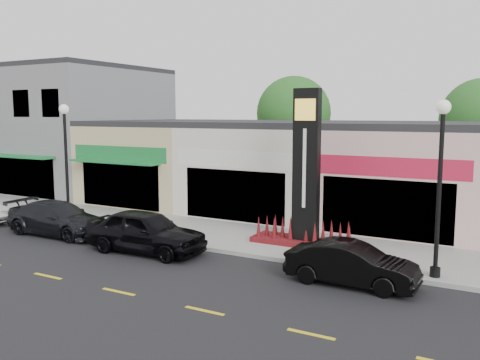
{
  "coord_description": "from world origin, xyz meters",
  "views": [
    {
      "loc": [
        10.05,
        -13.86,
        5.21
      ],
      "look_at": [
        0.22,
        4.0,
        2.53
      ],
      "focal_mm": 38.0,
      "sensor_mm": 36.0,
      "label": 1
    }
  ],
  "objects": [
    {
      "name": "lamp_west_near",
      "position": [
        -8.0,
        2.5,
        3.48
      ],
      "size": [
        0.44,
        0.44,
        5.47
      ],
      "color": "black",
      "rests_on": "sidewalk"
    },
    {
      "name": "shop_cream",
      "position": [
        -1.5,
        11.47,
        2.4
      ],
      "size": [
        7.0,
        10.01,
        4.8
      ],
      "color": "beige",
      "rests_on": "ground"
    },
    {
      "name": "shop_pink_w",
      "position": [
        5.5,
        11.47,
        2.4
      ],
      "size": [
        7.0,
        10.01,
        4.8
      ],
      "color": "#C69E97",
      "rests_on": "ground"
    },
    {
      "name": "car_dark_sedan",
      "position": [
        -7.21,
        1.18,
        0.71
      ],
      "size": [
        2.08,
        4.95,
        1.43
      ],
      "primitive_type": "imported",
      "rotation": [
        0.0,
        0.0,
        1.59
      ],
      "color": "black",
      "rests_on": "ground"
    },
    {
      "name": "car_black_sedan",
      "position": [
        -2.07,
        0.79,
        0.81
      ],
      "size": [
        2.07,
        4.82,
        1.62
      ],
      "primitive_type": "imported",
      "rotation": [
        0.0,
        0.0,
        1.6
      ],
      "color": "black",
      "rests_on": "ground"
    },
    {
      "name": "pylon_sign",
      "position": [
        3.0,
        4.2,
        2.27
      ],
      "size": [
        4.2,
        1.3,
        6.0
      ],
      "color": "#560F0E",
      "rests_on": "sidewalk"
    },
    {
      "name": "curb",
      "position": [
        0.0,
        2.1,
        0.07
      ],
      "size": [
        52.0,
        0.2,
        0.15
      ],
      "primitive_type": "cube",
      "color": "gray",
      "rests_on": "ground"
    },
    {
      "name": "car_black_conv",
      "position": [
        5.81,
        0.91,
        0.66
      ],
      "size": [
        1.44,
        4.0,
        1.31
      ],
      "primitive_type": "imported",
      "rotation": [
        0.0,
        0.0,
        1.56
      ],
      "color": "black",
      "rests_on": "ground"
    },
    {
      "name": "sidewalk",
      "position": [
        0.0,
        4.35,
        0.07
      ],
      "size": [
        52.0,
        4.3,
        0.15
      ],
      "primitive_type": "cube",
      "color": "gray",
      "rests_on": "ground"
    },
    {
      "name": "ground",
      "position": [
        0.0,
        0.0,
        0.0
      ],
      "size": [
        120.0,
        120.0,
        0.0
      ],
      "primitive_type": "plane",
      "color": "black",
      "rests_on": "ground"
    },
    {
      "name": "building_grey_2story",
      "position": [
        -18.0,
        11.48,
        4.14
      ],
      "size": [
        12.0,
        10.95,
        8.3
      ],
      "color": "slate",
      "rests_on": "ground"
    },
    {
      "name": "tree_rear_west",
      "position": [
        -4.0,
        19.5,
        5.22
      ],
      "size": [
        5.2,
        5.2,
        7.83
      ],
      "color": "#382619",
      "rests_on": "ground"
    },
    {
      "name": "shop_beige",
      "position": [
        -8.5,
        11.46,
        2.4
      ],
      "size": [
        7.0,
        10.85,
        4.8
      ],
      "color": "#C9BC80",
      "rests_on": "ground"
    },
    {
      "name": "lamp_east_near",
      "position": [
        8.0,
        2.5,
        3.48
      ],
      "size": [
        0.44,
        0.44,
        5.47
      ],
      "color": "black",
      "rests_on": "sidewalk"
    }
  ]
}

